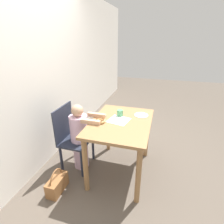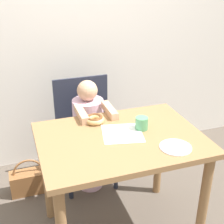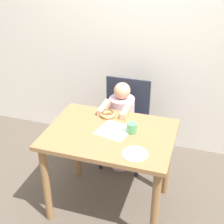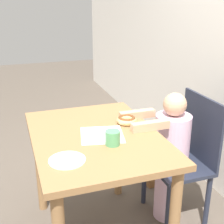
{
  "view_description": "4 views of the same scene",
  "coord_description": "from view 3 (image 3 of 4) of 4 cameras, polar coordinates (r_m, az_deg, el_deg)",
  "views": [
    {
      "loc": [
        -1.88,
        -0.44,
        1.72
      ],
      "look_at": [
        -0.02,
        0.11,
        0.88
      ],
      "focal_mm": 28.0,
      "sensor_mm": 36.0,
      "label": 1
    },
    {
      "loc": [
        -0.58,
        -1.54,
        1.7
      ],
      "look_at": [
        -0.02,
        0.11,
        0.88
      ],
      "focal_mm": 50.0,
      "sensor_mm": 36.0,
      "label": 2
    },
    {
      "loc": [
        0.63,
        -1.95,
        2.07
      ],
      "look_at": [
        -0.02,
        0.11,
        0.88
      ],
      "focal_mm": 50.0,
      "sensor_mm": 36.0,
      "label": 3
    },
    {
      "loc": [
        1.6,
        -0.44,
        1.52
      ],
      "look_at": [
        -0.02,
        0.11,
        0.88
      ],
      "focal_mm": 50.0,
      "sensor_mm": 36.0,
      "label": 4
    }
  ],
  "objects": [
    {
      "name": "donut",
      "position": [
        2.63,
        -0.8,
        -0.31
      ],
      "size": [
        0.13,
        0.13,
        0.05
      ],
      "color": "#DBB270",
      "rests_on": "dining_table"
    },
    {
      "name": "child_figure",
      "position": [
        3.04,
        1.72,
        -2.83
      ],
      "size": [
        0.25,
        0.46,
        0.94
      ],
      "color": "silver",
      "rests_on": "ground_plane"
    },
    {
      "name": "dining_table",
      "position": [
        2.5,
        -0.36,
        -6.22
      ],
      "size": [
        0.99,
        0.73,
        0.76
      ],
      "color": "olive",
      "rests_on": "ground_plane"
    },
    {
      "name": "ground_plane",
      "position": [
        2.91,
        -0.32,
        -16.47
      ],
      "size": [
        12.0,
        12.0,
        0.0
      ],
      "primitive_type": "plane",
      "color": "brown"
    },
    {
      "name": "plate",
      "position": [
        2.2,
        4.23,
        -7.62
      ],
      "size": [
        0.18,
        0.18,
        0.01
      ],
      "color": "white",
      "rests_on": "dining_table"
    },
    {
      "name": "wall_back",
      "position": [
        3.23,
        5.86,
        13.99
      ],
      "size": [
        8.0,
        0.05,
        2.5
      ],
      "color": "silver",
      "rests_on": "ground_plane"
    },
    {
      "name": "chair",
      "position": [
        3.14,
        2.31,
        -1.87
      ],
      "size": [
        0.45,
        0.37,
        0.9
      ],
      "color": "#232838",
      "rests_on": "ground_plane"
    },
    {
      "name": "handbag",
      "position": [
        3.46,
        -5.89,
        -5.99
      ],
      "size": [
        0.3,
        0.14,
        0.31
      ],
      "color": "brown",
      "rests_on": "ground_plane"
    },
    {
      "name": "napkin",
      "position": [
        2.45,
        0.4,
        -3.38
      ],
      "size": [
        0.29,
        0.29,
        0.0
      ],
      "color": "white",
      "rests_on": "dining_table"
    },
    {
      "name": "cup",
      "position": [
        2.41,
        3.62,
        -2.9
      ],
      "size": [
        0.08,
        0.08,
        0.08
      ],
      "color": "#519E66",
      "rests_on": "dining_table"
    }
  ]
}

